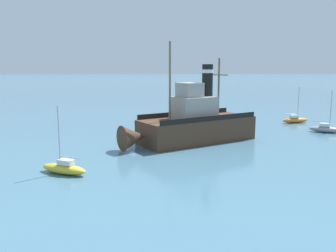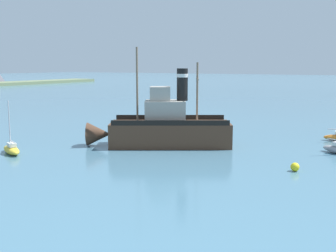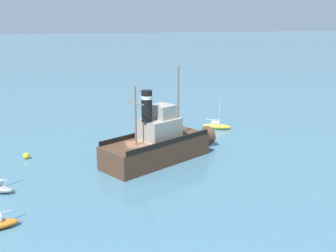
# 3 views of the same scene
# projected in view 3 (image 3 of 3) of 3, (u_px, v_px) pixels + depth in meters

# --- Properties ---
(ground_plane) EXTENTS (600.00, 600.00, 0.00)m
(ground_plane) POSITION_uv_depth(u_px,v_px,m) (139.00, 166.00, 43.48)
(ground_plane) COLOR #477289
(old_tugboat) EXTENTS (10.24, 14.11, 9.90)m
(old_tugboat) POSITION_uv_depth(u_px,v_px,m) (160.00, 144.00, 44.79)
(old_tugboat) COLOR #4C3323
(old_tugboat) RESTS_ON ground
(sailboat_yellow) EXTENTS (2.65, 3.90, 4.90)m
(sailboat_yellow) POSITION_uv_depth(u_px,v_px,m) (217.00, 126.00, 57.28)
(sailboat_yellow) COLOR gold
(sailboat_yellow) RESTS_ON ground
(mooring_buoy) EXTENTS (0.68, 0.68, 0.68)m
(mooring_buoy) POSITION_uv_depth(u_px,v_px,m) (26.00, 156.00, 45.52)
(mooring_buoy) COLOR yellow
(mooring_buoy) RESTS_ON ground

